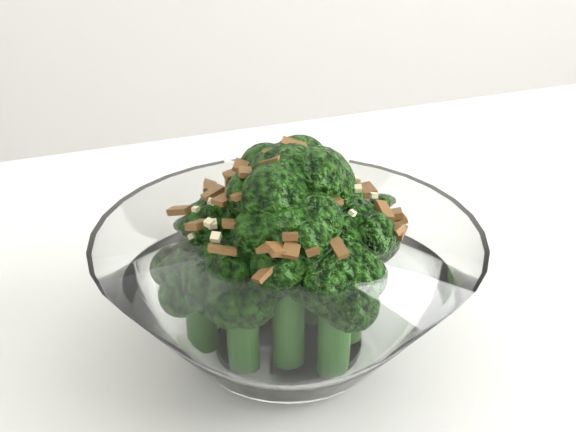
{
  "coord_description": "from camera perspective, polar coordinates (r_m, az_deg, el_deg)",
  "views": [
    {
      "loc": [
        -0.01,
        -0.27,
        1.03
      ],
      "look_at": [
        -0.0,
        0.09,
        0.84
      ],
      "focal_mm": 50.0,
      "sensor_mm": 36.0,
      "label": 1
    }
  ],
  "objects": [
    {
      "name": "broccoli_dish",
      "position": [
        0.43,
        0.04,
        -4.56
      ],
      "size": [
        0.2,
        0.2,
        0.13
      ],
      "color": "white",
      "rests_on": "table"
    }
  ]
}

